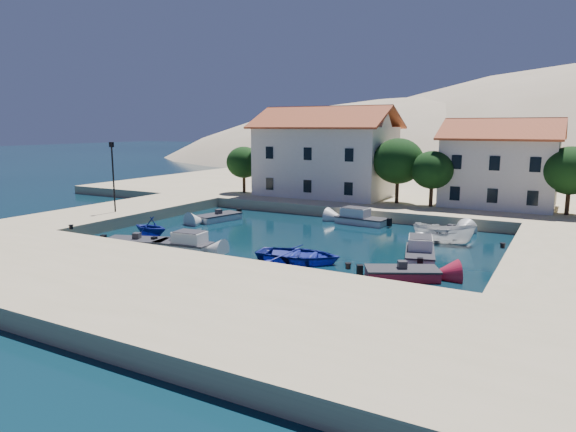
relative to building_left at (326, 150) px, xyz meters
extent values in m
plane|color=black|center=(6.00, -28.00, -5.94)|extent=(400.00, 400.00, 0.00)
cube|color=tan|center=(6.00, -34.00, -5.44)|extent=(52.00, 12.00, 1.00)
cube|color=tan|center=(-13.00, -18.00, -5.44)|extent=(8.00, 20.00, 1.00)
cube|color=tan|center=(8.00, 10.00, -5.44)|extent=(80.00, 36.00, 1.00)
ellipsoid|color=tan|center=(-4.00, 82.00, -25.94)|extent=(198.00, 126.00, 72.00)
cube|color=silver|center=(0.00, 0.00, -1.19)|extent=(14.00, 9.00, 7.50)
pyramid|color=brown|center=(0.00, 0.00, 3.66)|extent=(14.70, 9.45, 2.20)
cube|color=silver|center=(18.00, 1.00, -1.69)|extent=(10.00, 8.00, 6.50)
pyramid|color=brown|center=(18.00, 1.00, 2.46)|extent=(10.50, 8.40, 1.80)
cylinder|color=#382314|center=(-9.00, -3.00, -3.69)|extent=(0.36, 0.36, 2.50)
ellipsoid|color=black|center=(-9.00, -3.00, -1.44)|extent=(4.00, 4.00, 3.60)
cylinder|color=#382314|center=(9.00, -2.50, -3.44)|extent=(0.36, 0.36, 3.00)
ellipsoid|color=black|center=(9.00, -2.50, -0.74)|extent=(5.00, 5.00, 4.50)
cylinder|color=#382314|center=(12.50, -3.00, -3.69)|extent=(0.36, 0.36, 2.50)
ellipsoid|color=black|center=(12.50, -3.00, -1.44)|extent=(4.00, 4.00, 3.60)
cylinder|color=#382314|center=(24.00, -2.00, -3.56)|extent=(0.36, 0.36, 2.75)
ellipsoid|color=black|center=(24.00, -2.00, -1.09)|extent=(4.60, 4.60, 4.14)
cylinder|color=black|center=(-11.50, -20.00, -1.94)|extent=(0.14, 0.14, 6.00)
cube|color=black|center=(-11.50, -20.00, 1.06)|extent=(0.35, 0.25, 0.45)
cylinder|color=black|center=(-8.30, -27.20, -4.79)|extent=(0.36, 0.36, 0.30)
cylinder|color=black|center=(14.00, -27.20, -4.79)|extent=(0.36, 0.36, 0.30)
cylinder|color=black|center=(20.70, -18.00, -4.79)|extent=(0.36, 0.36, 0.30)
cube|color=#313035|center=(-2.84, -25.98, -5.69)|extent=(4.76, 3.26, 0.90)
cube|color=#313035|center=(-2.84, -25.98, -5.36)|extent=(4.87, 3.33, 0.10)
cube|color=#313035|center=(-2.84, -25.98, -5.14)|extent=(0.64, 0.64, 0.50)
cube|color=silver|center=(0.78, -25.24, -5.69)|extent=(4.21, 2.17, 0.90)
cube|color=#313035|center=(0.78, -25.24, -5.36)|extent=(4.30, 2.22, 0.10)
cube|color=silver|center=(0.78, -25.24, -4.99)|extent=(2.29, 1.70, 0.90)
imported|color=navy|center=(9.19, -23.84, -5.94)|extent=(6.08, 4.79, 1.14)
cube|color=maroon|center=(16.14, -24.32, -5.69)|extent=(4.39, 3.46, 0.90)
cube|color=#313035|center=(16.14, -24.32, -5.36)|extent=(4.49, 3.54, 0.10)
cube|color=#313035|center=(16.14, -24.32, -5.14)|extent=(0.68, 0.68, 0.50)
cube|color=silver|center=(15.92, -19.64, -5.69)|extent=(2.84, 4.69, 0.90)
cube|color=#313035|center=(15.92, -19.64, -5.36)|extent=(2.90, 4.80, 0.10)
cube|color=silver|center=(15.92, -19.64, -4.99)|extent=(2.05, 2.63, 0.90)
imported|color=silver|center=(16.23, -14.04, -5.94)|extent=(4.73, 2.29, 1.76)
cube|color=silver|center=(16.27, -11.75, -5.69)|extent=(2.57, 4.09, 0.90)
cube|color=#313035|center=(16.27, -11.75, -5.36)|extent=(2.63, 4.19, 0.10)
cube|color=#313035|center=(16.27, -11.75, -5.14)|extent=(0.60, 0.60, 0.50)
imported|color=navy|center=(-4.90, -22.47, -5.94)|extent=(3.27, 2.84, 1.69)
cube|color=silver|center=(-4.06, -14.58, -5.69)|extent=(2.82, 4.47, 0.90)
cube|color=#313035|center=(-4.06, -14.58, -5.36)|extent=(2.88, 4.58, 0.10)
cube|color=#313035|center=(-4.06, -14.58, -5.14)|extent=(0.61, 0.61, 0.50)
cube|color=silver|center=(8.09, -9.78, -5.69)|extent=(4.61, 2.33, 0.90)
cube|color=#313035|center=(8.09, -9.78, -5.36)|extent=(4.71, 2.38, 0.10)
cube|color=silver|center=(8.09, -9.78, -4.99)|extent=(2.50, 1.83, 0.90)
camera|label=1|loc=(24.18, -52.17, 2.67)|focal=32.00mm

